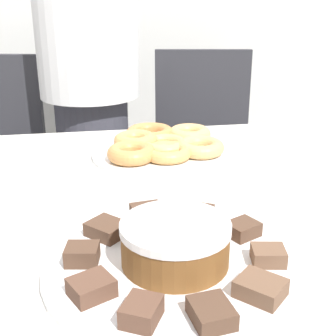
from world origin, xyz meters
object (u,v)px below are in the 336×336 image
object	(u,v)px
plate_donuts	(164,153)
frosted_cake	(175,243)
office_chair_right	(203,169)
plate_cake	(175,265)
person_standing	(90,84)

from	to	relation	value
plate_donuts	frosted_cake	xyz separation A→B (m)	(-0.06, -0.49, 0.04)
frosted_cake	office_chair_right	bearing A→B (deg)	74.38
office_chair_right	plate_cake	world-z (taller)	office_chair_right
person_standing	plate_donuts	size ratio (longest dim) A/B	4.36
plate_cake	frosted_cake	size ratio (longest dim) A/B	2.41
office_chair_right	frosted_cake	size ratio (longest dim) A/B	5.66
person_standing	plate_cake	bearing A→B (deg)	-84.72
person_standing	plate_donuts	xyz separation A→B (m)	(0.17, -0.69, -0.04)
office_chair_right	frosted_cake	bearing A→B (deg)	-96.10
plate_cake	plate_donuts	bearing A→B (deg)	83.03
office_chair_right	plate_cake	size ratio (longest dim) A/B	2.35
office_chair_right	plate_cake	distance (m)	1.27
plate_donuts	person_standing	bearing A→B (deg)	103.75
frosted_cake	plate_cake	bearing A→B (deg)	122.01
office_chair_right	plate_donuts	distance (m)	0.82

